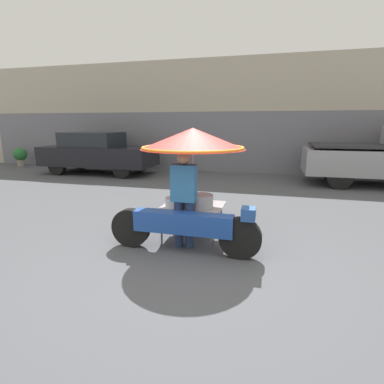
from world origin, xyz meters
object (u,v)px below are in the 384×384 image
Objects in this scene: vendor_person at (184,195)px; parked_car at (97,153)px; potted_plant at (20,155)px; vendor_motorcycle_cart at (192,159)px.

parked_car reaches higher than vendor_person.
parked_car reaches higher than potted_plant.
vendor_motorcycle_cart is at bearing 81.29° from vendor_person.
vendor_motorcycle_cart is at bearing -33.84° from potted_plant.
vendor_motorcycle_cart reaches higher than potted_plant.
vendor_motorcycle_cart is at bearing -47.10° from parked_car.
vendor_motorcycle_cart is 2.81× the size of potted_plant.
potted_plant is at bearing 144.86° from vendor_person.
vendor_person is at bearing -98.71° from vendor_motorcycle_cart.
vendor_motorcycle_cart is 1.54× the size of vendor_person.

